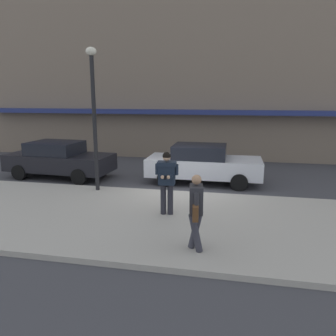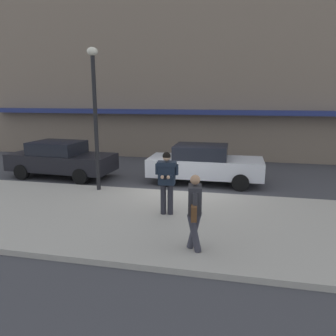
{
  "view_description": "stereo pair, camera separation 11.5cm",
  "coord_description": "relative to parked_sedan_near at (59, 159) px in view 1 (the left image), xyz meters",
  "views": [
    {
      "loc": [
        1.83,
        -11.26,
        3.45
      ],
      "look_at": [
        0.07,
        -2.57,
        1.49
      ],
      "focal_mm": 35.0,
      "sensor_mm": 36.0,
      "label": 1
    },
    {
      "loc": [
        1.94,
        -11.23,
        3.45
      ],
      "look_at": [
        0.07,
        -2.57,
        1.49
      ],
      "focal_mm": 35.0,
      "sensor_mm": 36.0,
      "label": 2
    }
  ],
  "objects": [
    {
      "name": "street_lamp_post",
      "position": [
        2.58,
        -1.95,
        2.35
      ],
      "size": [
        0.36,
        0.36,
        4.88
      ],
      "color": "black",
      "rests_on": "sidewalk"
    },
    {
      "name": "parked_sedan_mid",
      "position": [
        6.14,
        0.3,
        0.0
      ],
      "size": [
        4.5,
        1.93,
        1.54
      ],
      "color": "silver",
      "rests_on": "ground"
    },
    {
      "name": "parked_sedan_near",
      "position": [
        0.0,
        0.0,
        0.0
      ],
      "size": [
        4.62,
        2.18,
        1.54
      ],
      "color": "black",
      "rests_on": "ground"
    },
    {
      "name": "curb_paint_line",
      "position": [
        6.47,
        -1.25,
        -0.79
      ],
      "size": [
        28.0,
        0.12,
        0.01
      ],
      "primitive_type": "cube",
      "color": "silver",
      "rests_on": "ground"
    },
    {
      "name": "storefront_facade",
      "position": [
        6.47,
        7.2,
        6.87
      ],
      "size": [
        28.0,
        4.7,
        15.34
      ],
      "color": "#756656",
      "rests_on": "ground"
    },
    {
      "name": "man_texting_on_phone",
      "position": [
        5.51,
        -3.88,
        0.46
      ],
      "size": [
        0.65,
        0.6,
        1.81
      ],
      "color": "#23232B",
      "rests_on": "sidewalk"
    },
    {
      "name": "sidewalk",
      "position": [
        6.47,
        -4.15,
        -0.72
      ],
      "size": [
        32.0,
        5.3,
        0.14
      ],
      "primitive_type": "cube",
      "color": "#A8A399",
      "rests_on": "ground"
    },
    {
      "name": "ground_plane",
      "position": [
        5.47,
        -1.3,
        -0.79
      ],
      "size": [
        80.0,
        80.0,
        0.0
      ],
      "primitive_type": "plane",
      "color": "#3D3D42"
    },
    {
      "name": "pedestrian_with_bag",
      "position": [
        6.58,
        -5.94,
        0.32
      ],
      "size": [
        0.37,
        0.72,
        1.7
      ],
      "color": "#33333D",
      "rests_on": "sidewalk"
    }
  ]
}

